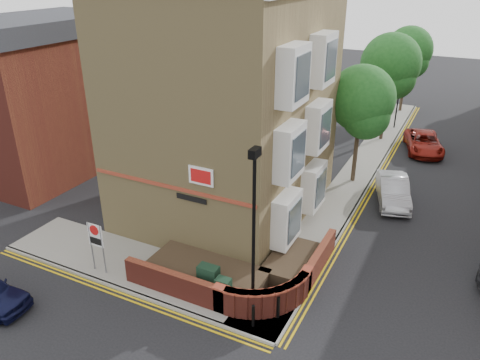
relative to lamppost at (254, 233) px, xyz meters
name	(u,v)px	position (x,y,z in m)	size (l,w,h in m)	color
ground	(198,318)	(-1.60, -1.20, -3.34)	(120.00, 120.00, 0.00)	black
pavement_corner	(145,269)	(-5.10, 0.30, -3.28)	(13.00, 3.00, 0.12)	gray
pavement_main	(361,169)	(0.40, 14.80, -3.28)	(2.00, 32.00, 0.12)	gray
kerb_side	(122,289)	(-5.10, -1.20, -3.28)	(13.00, 0.15, 0.12)	gray
kerb_main_near	(377,172)	(1.40, 14.80, -3.28)	(0.15, 32.00, 0.12)	gray
yellow_lines_side	(118,294)	(-5.10, -1.45, -3.34)	(13.00, 0.28, 0.01)	gold
yellow_lines_main	(381,173)	(1.65, 14.80, -3.34)	(0.28, 32.00, 0.01)	gold
corner_building	(231,90)	(-4.44, 6.80, 2.88)	(8.95, 10.40, 13.60)	#A38C56
garden_wall	(231,280)	(-1.60, 1.30, -3.34)	(6.80, 6.00, 1.20)	maroon
lamppost	(254,233)	(0.00, 0.00, 0.00)	(0.25, 0.50, 6.30)	black
utility_cabinet_large	(209,280)	(-1.90, 0.10, -2.62)	(0.80, 0.45, 1.20)	#153120
utility_cabinet_small	(223,291)	(-1.10, -0.20, -2.67)	(0.55, 0.40, 1.10)	#153120
bollard_near	(253,316)	(0.40, -0.80, -2.77)	(0.11, 0.11, 0.90)	black
bollard_far	(278,307)	(1.00, 0.00, -2.77)	(0.11, 0.11, 0.90)	black
zone_sign	(96,239)	(-6.60, -0.70, -1.70)	(0.72, 0.07, 2.20)	slate
side_building	(49,95)	(-16.60, 6.80, 1.20)	(6.40, 10.40, 9.00)	maroon
tree_near	(361,103)	(0.40, 12.85, 1.36)	(3.64, 3.65, 6.70)	#382B1E
tree_mid	(390,68)	(0.40, 20.85, 1.85)	(4.03, 4.03, 7.42)	#382B1E
tree_far	(408,53)	(0.40, 28.85, 1.57)	(3.81, 3.81, 7.00)	#382B1E
traffic_light_assembly	(399,93)	(0.80, 23.80, -0.56)	(0.20, 0.16, 4.20)	black
silver_car_near	(393,190)	(2.93, 11.21, -2.65)	(1.46, 4.18, 1.38)	#9D9FA5
red_car_main	(424,142)	(3.40, 19.79, -2.70)	(2.15, 4.66, 1.29)	maroon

